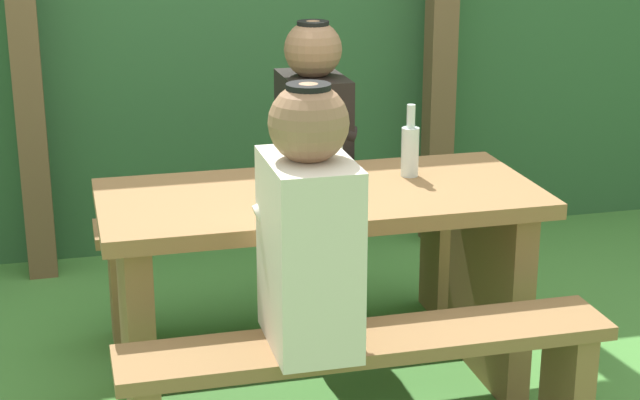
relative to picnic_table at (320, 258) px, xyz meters
name	(u,v)px	position (x,y,z in m)	size (l,w,h in m)	color
ground_plane	(320,392)	(0.00, 0.00, -0.49)	(12.00, 12.00, 0.00)	#49873B
hedge_backdrop	(222,26)	(0.00, 1.92, 0.48)	(6.40, 0.81, 1.95)	#316035
pergola_post_left	(22,23)	(-0.91, 1.35, 0.61)	(0.12, 0.12, 2.20)	brown
pergola_post_right	(442,9)	(0.91, 1.35, 0.61)	(0.12, 0.12, 2.20)	brown
picnic_table	(320,258)	(0.00, 0.00, 0.00)	(1.40, 0.64, 0.72)	olive
bench_near	(368,379)	(0.00, -0.55, -0.16)	(1.40, 0.24, 0.46)	olive
bench_far	(284,247)	(0.00, 0.55, -0.16)	(1.40, 0.24, 0.46)	olive
person_white_shirt	(309,227)	(-0.17, -0.55, 0.30)	(0.25, 0.35, 0.72)	silver
person_black_coat	(313,126)	(0.11, 0.55, 0.30)	(0.25, 0.35, 0.72)	black
drinking_glass	(311,183)	(-0.04, -0.03, 0.27)	(0.08, 0.08, 0.08)	silver
bottle_left	(410,149)	(0.33, 0.09, 0.32)	(0.06, 0.06, 0.24)	silver
bottle_right	(334,151)	(0.07, 0.10, 0.33)	(0.06, 0.06, 0.25)	silver
cell_phone	(352,199)	(0.07, -0.12, 0.23)	(0.07, 0.14, 0.01)	black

